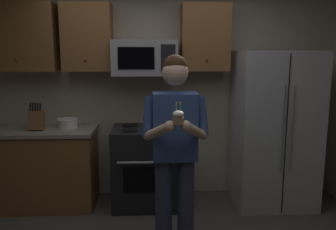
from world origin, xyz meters
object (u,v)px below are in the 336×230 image
at_px(person, 175,144).
at_px(cupcake, 178,117).
at_px(microwave, 145,58).
at_px(refrigerator, 274,129).
at_px(oven_range, 146,166).
at_px(knife_block, 37,120).
at_px(bowl_large_white, 68,123).

xyz_separation_m(person, cupcake, (0.00, -0.33, 0.30)).
height_order(microwave, refrigerator, microwave).
bearing_deg(cupcake, person, 90.00).
height_order(oven_range, cupcake, cupcake).
distance_m(refrigerator, knife_block, 2.72).
distance_m(knife_block, person, 1.80).
height_order(oven_range, refrigerator, refrigerator).
height_order(bowl_large_white, cupcake, cupcake).
distance_m(oven_range, knife_block, 1.35).
distance_m(refrigerator, bowl_large_white, 2.40).
bearing_deg(bowl_large_white, cupcake, -50.63).
bearing_deg(knife_block, refrigerator, -0.20).
distance_m(microwave, bowl_large_white, 1.17).
bearing_deg(knife_block, oven_range, 1.39).
bearing_deg(bowl_large_white, person, -43.14).
bearing_deg(oven_range, knife_block, -178.61).
height_order(microwave, cupcake, microwave).
xyz_separation_m(bowl_large_white, person, (1.17, -1.09, 0.02)).
relative_size(microwave, cupcake, 4.26).
bearing_deg(cupcake, oven_range, 101.22).
xyz_separation_m(refrigerator, cupcake, (-1.23, -1.32, 0.39)).
height_order(bowl_large_white, person, person).
distance_m(microwave, cupcake, 1.56).
bearing_deg(person, refrigerator, 38.92).
height_order(microwave, person, microwave).
bearing_deg(refrigerator, microwave, 173.97).
bearing_deg(refrigerator, oven_range, 178.50).
bearing_deg(microwave, person, -76.81).
bearing_deg(cupcake, knife_block, 138.21).
bearing_deg(refrigerator, person, -141.08).
distance_m(oven_range, person, 1.19).
relative_size(knife_block, cupcake, 1.84).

